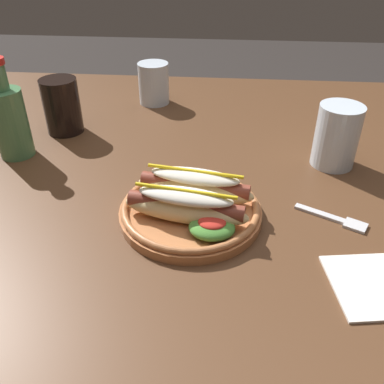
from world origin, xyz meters
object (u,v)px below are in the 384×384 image
at_px(water_cup, 337,136).
at_px(napkin, 379,285).
at_px(hot_dog_plate, 191,205).
at_px(fork, 336,219).
at_px(glass_bottle, 11,119).
at_px(extra_cup, 154,83).
at_px(soda_cup, 62,106).

distance_m(water_cup, napkin, 0.34).
distance_m(hot_dog_plate, napkin, 0.30).
xyz_separation_m(hot_dog_plate, fork, (0.24, 0.01, -0.02)).
xyz_separation_m(fork, napkin, (0.03, -0.14, -0.00)).
distance_m(fork, glass_bottle, 0.65).
bearing_deg(fork, water_cup, 109.79).
height_order(glass_bottle, napkin, glass_bottle).
distance_m(hot_dog_plate, water_cup, 0.34).
relative_size(hot_dog_plate, water_cup, 1.91).
bearing_deg(napkin, fork, 101.53).
distance_m(hot_dog_plate, extra_cup, 0.52).
height_order(water_cup, glass_bottle, glass_bottle).
xyz_separation_m(soda_cup, extra_cup, (0.18, 0.19, -0.01)).
relative_size(soda_cup, glass_bottle, 0.61).
relative_size(glass_bottle, napkin, 1.56).
xyz_separation_m(hot_dog_plate, glass_bottle, (-0.38, 0.19, 0.05)).
bearing_deg(soda_cup, glass_bottle, -118.70).
height_order(fork, glass_bottle, glass_bottle).
relative_size(water_cup, extra_cup, 1.18).
xyz_separation_m(fork, water_cup, (0.03, 0.19, 0.06)).
relative_size(water_cup, glass_bottle, 0.62).
height_order(soda_cup, napkin, soda_cup).
bearing_deg(hot_dog_plate, fork, 3.19).
distance_m(fork, extra_cup, 0.62).
distance_m(soda_cup, glass_bottle, 0.13).
bearing_deg(hot_dog_plate, water_cup, 37.38).
bearing_deg(glass_bottle, soda_cup, 61.30).
height_order(water_cup, napkin, water_cup).
height_order(fork, extra_cup, extra_cup).
bearing_deg(fork, glass_bottle, -168.06).
relative_size(hot_dog_plate, fork, 2.06).
bearing_deg(napkin, hot_dog_plate, 154.09).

